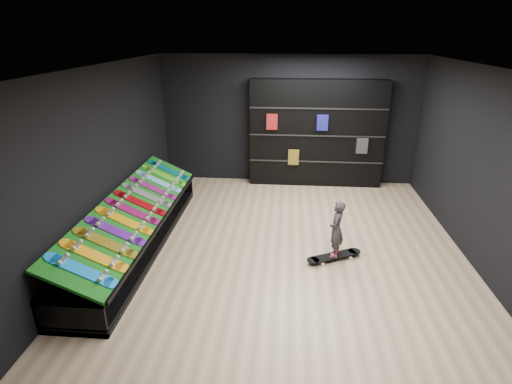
# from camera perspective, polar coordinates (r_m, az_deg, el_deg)

# --- Properties ---
(floor) EXTENTS (6.00, 7.00, 0.01)m
(floor) POSITION_cam_1_polar(r_m,az_deg,el_deg) (6.86, 4.07, -8.52)
(floor) COLOR tan
(floor) RESTS_ON ground
(ceiling) EXTENTS (6.00, 7.00, 0.01)m
(ceiling) POSITION_cam_1_polar(r_m,az_deg,el_deg) (5.93, 4.88, 17.28)
(ceiling) COLOR white
(ceiling) RESTS_ON ground
(wall_back) EXTENTS (6.00, 0.02, 3.00)m
(wall_back) POSITION_cam_1_polar(r_m,az_deg,el_deg) (9.62, 4.68, 10.12)
(wall_back) COLOR black
(wall_back) RESTS_ON ground
(wall_front) EXTENTS (6.00, 0.02, 3.00)m
(wall_front) POSITION_cam_1_polar(r_m,az_deg,el_deg) (3.13, 3.67, -17.60)
(wall_front) COLOR black
(wall_front) RESTS_ON ground
(wall_left) EXTENTS (0.02, 7.00, 3.00)m
(wall_left) POSITION_cam_1_polar(r_m,az_deg,el_deg) (6.92, -21.29, 3.86)
(wall_left) COLOR black
(wall_left) RESTS_ON ground
(wall_right) EXTENTS (0.02, 7.00, 3.00)m
(wall_right) POSITION_cam_1_polar(r_m,az_deg,el_deg) (6.91, 30.16, 2.30)
(wall_right) COLOR black
(wall_right) RESTS_ON ground
(display_rack) EXTENTS (0.90, 4.50, 0.50)m
(display_rack) POSITION_cam_1_polar(r_m,az_deg,el_deg) (7.21, -16.68, -5.61)
(display_rack) COLOR black
(display_rack) RESTS_ON ground
(turf_ramp) EXTENTS (0.92, 4.50, 0.46)m
(turf_ramp) POSITION_cam_1_polar(r_m,az_deg,el_deg) (7.00, -16.71, -2.29)
(turf_ramp) COLOR #0D540F
(turf_ramp) RESTS_ON display_rack
(back_shelving) EXTENTS (3.10, 0.36, 2.48)m
(back_shelving) POSITION_cam_1_polar(r_m,az_deg,el_deg) (9.52, 8.63, 8.22)
(back_shelving) COLOR black
(back_shelving) RESTS_ON ground
(floor_skateboard) EXTENTS (0.98, 0.63, 0.09)m
(floor_skateboard) POSITION_cam_1_polar(r_m,az_deg,el_deg) (6.73, 11.08, -9.19)
(floor_skateboard) COLOR black
(floor_skateboard) RESTS_ON ground
(child) EXTENTS (0.20, 0.25, 0.57)m
(child) POSITION_cam_1_polar(r_m,az_deg,el_deg) (6.57, 11.29, -6.69)
(child) COLOR black
(child) RESTS_ON floor_skateboard
(display_board_0) EXTENTS (0.93, 0.22, 0.50)m
(display_board_0) POSITION_cam_1_polar(r_m,az_deg,el_deg) (5.47, -23.61, -10.22)
(display_board_0) COLOR blue
(display_board_0) RESTS_ON turf_ramp
(display_board_1) EXTENTS (0.93, 0.22, 0.50)m
(display_board_1) POSITION_cam_1_polar(r_m,az_deg,el_deg) (5.73, -22.05, -8.44)
(display_board_1) COLOR orange
(display_board_1) RESTS_ON turf_ramp
(display_board_2) EXTENTS (0.93, 0.22, 0.50)m
(display_board_2) POSITION_cam_1_polar(r_m,az_deg,el_deg) (5.99, -20.64, -6.81)
(display_board_2) COLOR yellow
(display_board_2) RESTS_ON turf_ramp
(display_board_3) EXTENTS (0.93, 0.22, 0.50)m
(display_board_3) POSITION_cam_1_polar(r_m,az_deg,el_deg) (6.27, -19.36, -5.31)
(display_board_3) COLOR purple
(display_board_3) RESTS_ON turf_ramp
(display_board_4) EXTENTS (0.93, 0.22, 0.50)m
(display_board_4) POSITION_cam_1_polar(r_m,az_deg,el_deg) (6.55, -18.20, -3.94)
(display_board_4) COLOR yellow
(display_board_4) RESTS_ON turf_ramp
(display_board_5) EXTENTS (0.93, 0.22, 0.50)m
(display_board_5) POSITION_cam_1_polar(r_m,az_deg,el_deg) (6.83, -17.13, -2.68)
(display_board_5) COLOR #E5198C
(display_board_5) RESTS_ON turf_ramp
(display_board_6) EXTENTS (0.93, 0.22, 0.50)m
(display_board_6) POSITION_cam_1_polar(r_m,az_deg,el_deg) (7.13, -16.16, -1.53)
(display_board_6) COLOR red
(display_board_6) RESTS_ON turf_ramp
(display_board_7) EXTENTS (0.93, 0.22, 0.50)m
(display_board_7) POSITION_cam_1_polar(r_m,az_deg,el_deg) (7.42, -15.26, -0.46)
(display_board_7) COLOR black
(display_board_7) RESTS_ON turf_ramp
(display_board_8) EXTENTS (0.93, 0.22, 0.50)m
(display_board_8) POSITION_cam_1_polar(r_m,az_deg,el_deg) (7.72, -14.43, 0.52)
(display_board_8) COLOR #2626BF
(display_board_8) RESTS_ON turf_ramp
(display_board_9) EXTENTS (0.93, 0.22, 0.50)m
(display_board_9) POSITION_cam_1_polar(r_m,az_deg,el_deg) (8.03, -13.67, 1.43)
(display_board_9) COLOR #0CB2E5
(display_board_9) RESTS_ON turf_ramp
(display_board_10) EXTENTS (0.93, 0.22, 0.50)m
(display_board_10) POSITION_cam_1_polar(r_m,az_deg,el_deg) (8.34, -12.96, 2.27)
(display_board_10) COLOR green
(display_board_10) RESTS_ON turf_ramp
(display_board_11) EXTENTS (0.93, 0.22, 0.50)m
(display_board_11) POSITION_cam_1_polar(r_m,az_deg,el_deg) (8.65, -12.30, 3.05)
(display_board_11) COLOR #0C8C99
(display_board_11) RESTS_ON turf_ramp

